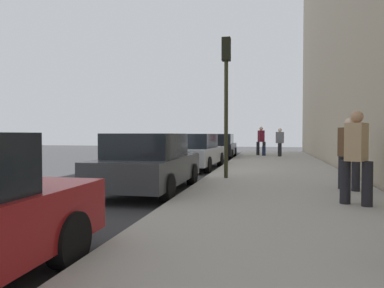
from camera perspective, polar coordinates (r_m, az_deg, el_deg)
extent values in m
plane|color=#333335|center=(14.41, 0.42, -4.35)|extent=(56.00, 56.00, 0.00)
cube|color=#A39E93|center=(14.09, 13.69, -4.22)|extent=(28.00, 4.60, 0.15)
cube|color=gold|center=(15.39, -11.34, -3.98)|extent=(28.00, 0.14, 0.01)
cylinder|color=black|center=(4.26, -19.33, -14.53)|extent=(0.64, 0.23, 0.64)
cylinder|color=black|center=(10.74, -8.82, -4.70)|extent=(0.64, 0.23, 0.64)
cylinder|color=black|center=(10.28, 0.02, -4.96)|extent=(0.64, 0.23, 0.64)
cylinder|color=black|center=(8.33, -15.28, -6.57)|extent=(0.64, 0.23, 0.64)
cylinder|color=black|center=(7.72, -4.01, -7.16)|extent=(0.64, 0.23, 0.64)
cube|color=#383A3D|center=(9.19, -6.82, -4.05)|extent=(4.30, 1.85, 0.64)
cube|color=black|center=(8.95, -7.27, -0.22)|extent=(2.24, 1.63, 0.60)
cylinder|color=black|center=(16.70, -1.08, -2.43)|extent=(0.65, 0.24, 0.64)
cylinder|color=black|center=(16.34, 4.62, -2.52)|extent=(0.65, 0.24, 0.64)
cylinder|color=black|center=(13.90, -4.24, -3.25)|extent=(0.65, 0.24, 0.64)
cylinder|color=black|center=(13.47, 2.58, -3.40)|extent=(0.65, 0.24, 0.64)
cube|color=#B7BABF|center=(15.06, 0.55, -1.83)|extent=(4.77, 1.93, 0.64)
cube|color=black|center=(14.80, 0.34, 0.51)|extent=(2.50, 1.67, 0.60)
cylinder|color=black|center=(23.10, 2.79, -1.31)|extent=(0.65, 0.24, 0.64)
cylinder|color=black|center=(22.93, 6.95, -1.34)|extent=(0.65, 0.24, 0.64)
cylinder|color=black|center=(20.23, 1.63, -1.72)|extent=(0.65, 0.24, 0.64)
cylinder|color=black|center=(20.04, 6.38, -1.77)|extent=(0.65, 0.24, 0.64)
cube|color=black|center=(21.55, 4.46, -0.80)|extent=(4.74, 1.93, 0.64)
cube|color=black|center=(21.30, 4.39, 0.84)|extent=(2.48, 1.67, 0.60)
cylinder|color=black|center=(9.40, 23.23, -4.26)|extent=(0.19, 0.19, 0.81)
cylinder|color=black|center=(9.16, 25.07, -4.43)|extent=(0.19, 0.19, 0.81)
cube|color=brown|center=(9.23, 24.19, 0.31)|extent=(0.52, 0.55, 0.69)
sphere|color=beige|center=(9.23, 24.23, 3.15)|extent=(0.22, 0.22, 0.22)
cylinder|color=black|center=(21.82, 14.02, -0.92)|extent=(0.19, 0.19, 0.80)
cylinder|color=black|center=(22.19, 14.13, -0.88)|extent=(0.19, 0.19, 0.80)
cube|color=slate|center=(21.98, 14.09, 1.03)|extent=(0.35, 0.50, 0.68)
sphere|color=beige|center=(21.98, 14.10, 2.20)|extent=(0.22, 0.22, 0.22)
cylinder|color=black|center=(7.44, 23.64, -5.68)|extent=(0.20, 0.20, 0.84)
cylinder|color=black|center=(7.33, 26.59, -5.82)|extent=(0.20, 0.20, 0.84)
cube|color=tan|center=(7.33, 25.18, 0.30)|extent=(0.57, 0.50, 0.72)
sphere|color=tan|center=(7.33, 25.22, 4.01)|extent=(0.23, 0.23, 0.23)
cylinder|color=black|center=(22.85, 10.67, -0.72)|extent=(0.20, 0.20, 0.86)
cylinder|color=black|center=(22.97, 11.63, -0.71)|extent=(0.20, 0.20, 0.86)
cube|color=maroon|center=(22.89, 11.16, 1.26)|extent=(0.57, 0.45, 0.73)
sphere|color=beige|center=(22.89, 11.17, 2.47)|extent=(0.24, 0.24, 0.24)
cylinder|color=#2D2D19|center=(10.82, 5.56, 3.97)|extent=(0.12, 0.12, 3.59)
cube|color=black|center=(11.12, 5.59, 15.07)|extent=(0.26, 0.26, 0.70)
sphere|color=red|center=(11.31, 5.69, 15.93)|extent=(0.14, 0.14, 0.14)
sphere|color=orange|center=(11.26, 5.68, 14.85)|extent=(0.14, 0.14, 0.14)
sphere|color=green|center=(11.21, 5.68, 13.75)|extent=(0.14, 0.14, 0.14)
cube|color=#191E38|center=(22.52, 11.60, -1.13)|extent=(0.34, 0.22, 0.57)
cylinder|color=#4C4C4C|center=(22.51, 11.60, 0.05)|extent=(0.03, 0.03, 0.36)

